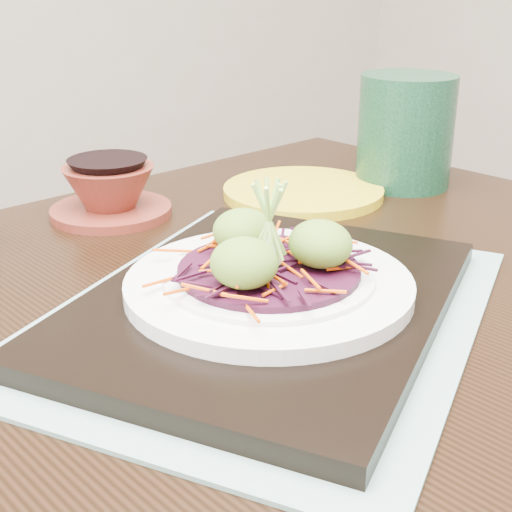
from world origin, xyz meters
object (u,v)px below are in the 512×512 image
yellow_plate (303,192)px  dining_table (203,398)px  serving_tray (269,301)px  white_plate (269,283)px  terracotta_bowl_set (110,194)px  green_jar (406,131)px

yellow_plate → dining_table: bearing=-142.0°
serving_tray → yellow_plate: size_ratio=1.81×
serving_tray → white_plate: white_plate is taller
white_plate → terracotta_bowl_set: size_ratio=1.31×
terracotta_bowl_set → green_jar: (0.39, -0.10, 0.05)m
serving_tray → white_plate: (0.00, 0.00, 0.02)m
dining_table → white_plate: 0.14m
serving_tray → green_jar: bearing=-1.2°
white_plate → terracotta_bowl_set: (-0.01, 0.32, -0.00)m
white_plate → dining_table: bearing=135.4°
dining_table → serving_tray: serving_tray is taller
dining_table → serving_tray: 0.12m
serving_tray → green_jar: 0.45m
serving_tray → yellow_plate: bearing=16.0°
yellow_plate → green_jar: bearing=-11.8°
dining_table → yellow_plate: bearing=28.2°
dining_table → yellow_plate: yellow_plate is taller
yellow_plate → green_jar: 0.17m
terracotta_bowl_set → green_jar: green_jar is taller
serving_tray → terracotta_bowl_set: bearing=59.7°
terracotta_bowl_set → green_jar: bearing=-14.0°
serving_tray → terracotta_bowl_set: (-0.01, 0.32, 0.02)m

